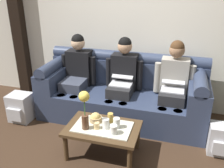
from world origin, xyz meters
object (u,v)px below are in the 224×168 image
at_px(person_right, 174,82).
at_px(cup_far_right, 106,124).
at_px(cup_near_right, 117,123).
at_px(couch, 122,94).
at_px(coffee_table, 103,131).
at_px(person_left, 77,72).
at_px(backpack_right, 221,140).
at_px(snack_bowl, 96,118).
at_px(cup_far_center, 110,118).
at_px(cup_near_left, 97,125).
at_px(cup_far_left, 114,129).
at_px(person_middle, 123,76).
at_px(flower_vase, 85,107).
at_px(backpack_left, 20,108).

distance_m(person_right, cup_far_right, 1.21).
distance_m(person_right, cup_near_right, 1.11).
bearing_deg(couch, coffee_table, -90.00).
relative_size(person_left, backpack_right, 3.22).
height_order(cup_near_right, cup_far_right, cup_far_right).
relative_size(couch, snack_bowl, 16.17).
height_order(couch, cup_far_center, couch).
relative_size(person_left, coffee_table, 1.42).
xyz_separation_m(cup_near_right, backpack_right, (1.21, 0.39, -0.26)).
distance_m(cup_near_left, backpack_right, 1.52).
relative_size(couch, cup_near_right, 19.67).
distance_m(cup_far_left, cup_far_right, 0.13).
xyz_separation_m(cup_near_right, cup_far_center, (-0.11, 0.10, -0.01)).
xyz_separation_m(snack_bowl, cup_near_right, (0.28, -0.06, 0.02)).
bearing_deg(person_middle, cup_far_right, -87.17).
bearing_deg(cup_far_center, snack_bowl, -166.52).
xyz_separation_m(flower_vase, cup_near_left, (0.12, 0.04, -0.25)).
bearing_deg(backpack_left, flower_vase, -21.88).
relative_size(person_middle, person_right, 1.00).
xyz_separation_m(couch, cup_far_right, (0.05, -0.99, 0.08)).
height_order(flower_vase, cup_far_right, flower_vase).
bearing_deg(backpack_right, flower_vase, -161.67).
distance_m(person_middle, cup_far_left, 1.09).
height_order(cup_far_right, backpack_right, cup_far_right).
distance_m(cup_far_left, backpack_right, 1.34).
bearing_deg(cup_near_right, snack_bowl, 167.19).
bearing_deg(couch, person_middle, -90.00).
xyz_separation_m(person_left, cup_far_right, (0.78, -0.98, -0.21)).
xyz_separation_m(cup_near_left, cup_far_left, (0.21, -0.04, 0.01)).
distance_m(cup_far_left, backpack_left, 1.69).
height_order(person_left, cup_far_center, person_left).
xyz_separation_m(person_right, cup_far_left, (-0.57, -1.06, -0.22)).
bearing_deg(snack_bowl, couch, 82.40).
distance_m(person_middle, cup_far_right, 1.01).
bearing_deg(snack_bowl, backpack_left, 166.18).
distance_m(coffee_table, cup_far_left, 0.22).
bearing_deg(backpack_left, backpack_right, 0.16).
relative_size(couch, cup_far_right, 19.43).
bearing_deg(coffee_table, cup_far_right, -32.03).
bearing_deg(flower_vase, backpack_left, 158.12).
height_order(cup_far_center, cup_far_left, cup_far_center).
xyz_separation_m(person_middle, backpack_left, (-1.43, -0.55, -0.45)).
relative_size(person_right, cup_near_left, 15.98).
bearing_deg(cup_near_left, cup_far_left, -10.93).
height_order(snack_bowl, backpack_right, snack_bowl).
xyz_separation_m(cup_far_left, cup_far_right, (-0.11, 0.07, 0.01)).
distance_m(person_right, backpack_left, 2.27).
height_order(person_middle, cup_far_left, person_middle).
distance_m(flower_vase, cup_near_right, 0.42).
distance_m(cup_near_right, cup_far_center, 0.15).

